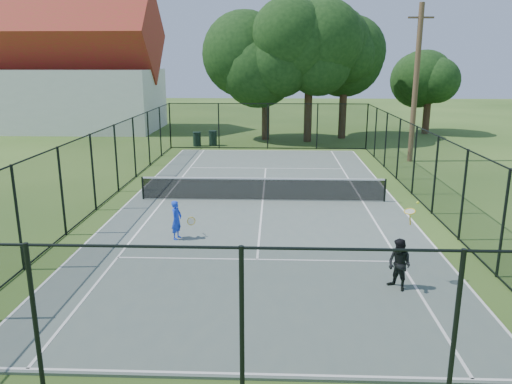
{
  "coord_description": "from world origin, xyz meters",
  "views": [
    {
      "loc": [
        0.48,
        -19.9,
        5.64
      ],
      "look_at": [
        -0.16,
        -3.0,
        1.2
      ],
      "focal_mm": 35.0,
      "sensor_mm": 36.0,
      "label": 1
    }
  ],
  "objects_px": {
    "trash_bin_right": "(213,138)",
    "player_blue": "(177,220)",
    "utility_pole": "(416,84)",
    "tennis_net": "(263,188)",
    "trash_bin_left": "(197,139)",
    "player_black": "(399,264)"
  },
  "relations": [
    {
      "from": "trash_bin_right",
      "to": "player_blue",
      "type": "distance_m",
      "value": 18.87
    },
    {
      "from": "player_black",
      "to": "trash_bin_left",
      "type": "bearing_deg",
      "value": 111.05
    },
    {
      "from": "player_blue",
      "to": "player_black",
      "type": "relative_size",
      "value": 0.59
    },
    {
      "from": "trash_bin_left",
      "to": "utility_pole",
      "type": "relative_size",
      "value": 0.11
    },
    {
      "from": "trash_bin_right",
      "to": "player_blue",
      "type": "relative_size",
      "value": 0.81
    },
    {
      "from": "trash_bin_left",
      "to": "trash_bin_right",
      "type": "xyz_separation_m",
      "value": [
        1.07,
        0.25,
        0.03
      ]
    },
    {
      "from": "trash_bin_right",
      "to": "utility_pole",
      "type": "distance_m",
      "value": 13.75
    },
    {
      "from": "trash_bin_right",
      "to": "utility_pole",
      "type": "relative_size",
      "value": 0.12
    },
    {
      "from": "utility_pole",
      "to": "player_blue",
      "type": "distance_m",
      "value": 17.98
    },
    {
      "from": "player_black",
      "to": "player_blue",
      "type": "bearing_deg",
      "value": 151.03
    },
    {
      "from": "player_blue",
      "to": "player_black",
      "type": "distance_m",
      "value": 7.18
    },
    {
      "from": "tennis_net",
      "to": "utility_pole",
      "type": "relative_size",
      "value": 1.15
    },
    {
      "from": "player_blue",
      "to": "utility_pole",
      "type": "bearing_deg",
      "value": 51.24
    },
    {
      "from": "trash_bin_right",
      "to": "player_blue",
      "type": "xyz_separation_m",
      "value": [
        1.14,
        -18.83,
        0.18
      ]
    },
    {
      "from": "trash_bin_right",
      "to": "player_blue",
      "type": "height_order",
      "value": "player_blue"
    },
    {
      "from": "trash_bin_left",
      "to": "player_black",
      "type": "relative_size",
      "value": 0.45
    },
    {
      "from": "player_black",
      "to": "trash_bin_right",
      "type": "bearing_deg",
      "value": 108.39
    },
    {
      "from": "player_blue",
      "to": "trash_bin_left",
      "type": "bearing_deg",
      "value": 96.78
    },
    {
      "from": "tennis_net",
      "to": "trash_bin_left",
      "type": "relative_size",
      "value": 10.45
    },
    {
      "from": "trash_bin_left",
      "to": "player_blue",
      "type": "bearing_deg",
      "value": -83.22
    },
    {
      "from": "utility_pole",
      "to": "tennis_net",
      "type": "bearing_deg",
      "value": -132.86
    },
    {
      "from": "trash_bin_left",
      "to": "utility_pole",
      "type": "distance_m",
      "value": 14.63
    }
  ]
}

